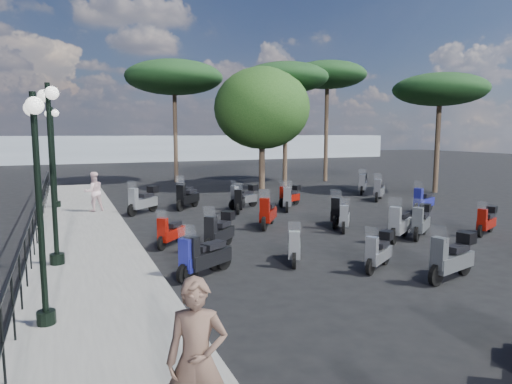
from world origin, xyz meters
name	(u,v)px	position (x,y,z in m)	size (l,w,h in m)	color
ground	(305,240)	(0.00, 0.00, 0.00)	(120.00, 120.00, 0.00)	black
sidewalk	(83,236)	(-6.50, 3.00, 0.07)	(3.00, 30.00, 0.15)	slate
railing	(37,215)	(-7.80, 2.80, 0.90)	(0.04, 26.04, 1.10)	black
lamp_post_0	(39,195)	(-7.37, -4.25, 2.37)	(0.36, 1.14, 3.89)	black
lamp_post_1	(52,163)	(-7.23, -0.42, 2.67)	(0.51, 1.28, 4.42)	black
lamp_post_2	(54,151)	(-7.34, 9.19, 2.62)	(0.60, 1.23, 4.33)	black
woman	(197,361)	(-5.79, -8.12, 1.04)	(0.65, 0.42, 1.77)	brown
pedestrian_far	(94,192)	(-5.88, 7.37, 0.97)	(0.80, 0.62, 1.64)	beige
scooter_1	(206,257)	(-3.95, -2.34, 0.47)	(1.49, 1.01, 1.35)	black
scooter_2	(199,258)	(-4.13, -2.34, 0.45)	(1.38, 1.05, 1.30)	black
scooter_3	(170,233)	(-4.12, 0.83, 0.42)	(1.07, 1.18, 1.20)	black
scooter_4	(143,201)	(-3.97, 6.79, 0.55)	(1.49, 1.36, 1.46)	black
scooter_5	(187,198)	(-1.97, 7.23, 0.51)	(1.36, 1.40, 1.46)	black
scooter_7	(452,258)	(1.17, -4.84, 0.52)	(1.71, 0.74, 1.39)	black
scooter_8	(294,248)	(-1.52, -2.18, 0.41)	(0.84, 1.37, 1.19)	black
scooter_9	(219,232)	(-2.87, -0.05, 0.51)	(1.31, 1.34, 1.36)	black
scooter_10	(268,214)	(-0.30, 2.20, 0.51)	(1.17, 1.55, 1.46)	black
scooter_11	(185,196)	(-1.88, 7.92, 0.52)	(1.19, 1.60, 1.50)	black
scooter_13	(379,252)	(0.14, -3.51, 0.44)	(1.31, 0.93, 1.18)	black
scooter_14	(421,222)	(3.62, -1.19, 0.51)	(1.46, 1.16, 1.36)	black
scooter_15	(399,225)	(2.73, -1.20, 0.50)	(1.56, 1.15, 1.45)	black
scooter_16	(244,197)	(0.45, 6.49, 0.50)	(1.60, 0.85, 1.34)	black
scooter_17	(240,202)	(-0.11, 5.54, 0.46)	(0.92, 1.53, 1.33)	black
scooter_20	(344,219)	(1.92, 0.66, 0.43)	(1.00, 1.30, 1.23)	black
scooter_21	(339,213)	(2.19, 1.43, 0.49)	(1.31, 1.36, 1.41)	black
scooter_22	(287,200)	(2.00, 5.20, 0.48)	(0.97, 1.58, 1.38)	black
scooter_23	(290,196)	(2.63, 6.22, 0.46)	(1.42, 0.87, 1.22)	black
scooter_26	(486,221)	(5.95, -1.70, 0.45)	(1.40, 0.81, 1.19)	black
scooter_27	(423,202)	(7.02, 2.37, 0.49)	(1.66, 0.92, 1.41)	black
scooter_28	(379,191)	(7.55, 6.01, 0.50)	(1.37, 1.32, 1.43)	black
scooter_29	(363,184)	(8.35, 8.45, 0.55)	(1.32, 1.50, 1.45)	black
broadleaf_tree	(262,108)	(4.08, 12.73, 4.82)	(5.71, 5.71, 7.26)	#38281E
pine_0	(286,78)	(6.15, 13.76, 6.79)	(5.39, 5.39, 7.77)	#38281E
pine_1	(327,75)	(10.01, 15.11, 7.28)	(5.35, 5.35, 8.26)	#38281E
pine_2	(174,78)	(0.18, 18.59, 7.06)	(6.57, 6.57, 8.23)	#38281E
pine_3	(440,90)	(12.54, 7.36, 5.75)	(5.17, 5.17, 6.68)	#38281E
distant_hills	(125,148)	(0.00, 45.00, 1.50)	(70.00, 8.00, 3.00)	gray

